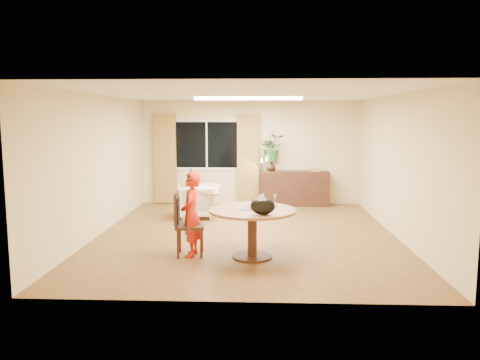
% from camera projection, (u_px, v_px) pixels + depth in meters
% --- Properties ---
extents(floor, '(6.50, 6.50, 0.00)m').
position_uv_depth(floor, '(246.00, 235.00, 8.76)').
color(floor, brown).
rests_on(floor, ground).
extents(ceiling, '(6.50, 6.50, 0.00)m').
position_uv_depth(ceiling, '(247.00, 94.00, 8.42)').
color(ceiling, white).
rests_on(ceiling, wall_back).
extents(wall_back, '(5.50, 0.00, 5.50)m').
position_uv_depth(wall_back, '(250.00, 153.00, 11.81)').
color(wall_back, beige).
rests_on(wall_back, floor).
extents(wall_left, '(0.00, 6.50, 6.50)m').
position_uv_depth(wall_left, '(99.00, 165.00, 8.71)').
color(wall_left, beige).
rests_on(wall_left, floor).
extents(wall_right, '(0.00, 6.50, 6.50)m').
position_uv_depth(wall_right, '(398.00, 166.00, 8.48)').
color(wall_right, beige).
rests_on(wall_right, floor).
extents(window, '(1.70, 0.03, 1.30)m').
position_uv_depth(window, '(207.00, 145.00, 11.81)').
color(window, white).
rests_on(window, wall_back).
extents(curtain_left, '(0.55, 0.08, 2.25)m').
position_uv_depth(curtain_left, '(165.00, 159.00, 11.83)').
color(curtain_left, olive).
rests_on(curtain_left, wall_back).
extents(curtain_right, '(0.55, 0.08, 2.25)m').
position_uv_depth(curtain_right, '(248.00, 159.00, 11.74)').
color(curtain_right, olive).
rests_on(curtain_right, wall_back).
extents(ceiling_panel, '(2.20, 0.35, 0.05)m').
position_uv_depth(ceiling_panel, '(248.00, 99.00, 9.62)').
color(ceiling_panel, white).
rests_on(ceiling_panel, ceiling).
extents(dining_table, '(1.35, 1.35, 0.77)m').
position_uv_depth(dining_table, '(252.00, 220.00, 7.25)').
color(dining_table, brown).
rests_on(dining_table, floor).
extents(dining_chair, '(0.52, 0.48, 1.02)m').
position_uv_depth(dining_chair, '(190.00, 224.00, 7.38)').
color(dining_chair, black).
rests_on(dining_chair, floor).
extents(child, '(0.50, 0.33, 1.34)m').
position_uv_depth(child, '(191.00, 214.00, 7.33)').
color(child, '#B7170E').
rests_on(child, floor).
extents(laptop, '(0.43, 0.36, 0.25)m').
position_uv_depth(laptop, '(252.00, 201.00, 7.19)').
color(laptop, '#B7B7BC').
rests_on(laptop, dining_table).
extents(tumbler, '(0.09, 0.09, 0.11)m').
position_uv_depth(tumbler, '(253.00, 202.00, 7.48)').
color(tumbler, white).
rests_on(tumbler, dining_table).
extents(wine_glass, '(0.07, 0.07, 0.20)m').
position_uv_depth(wine_glass, '(275.00, 200.00, 7.45)').
color(wine_glass, white).
rests_on(wine_glass, dining_table).
extents(pot_lid, '(0.23, 0.23, 0.03)m').
position_uv_depth(pot_lid, '(266.00, 205.00, 7.50)').
color(pot_lid, white).
rests_on(pot_lid, dining_table).
extents(handbag, '(0.39, 0.26, 0.25)m').
position_uv_depth(handbag, '(263.00, 206.00, 6.79)').
color(handbag, black).
rests_on(handbag, dining_table).
extents(armchair, '(0.90, 0.92, 0.71)m').
position_uv_depth(armchair, '(196.00, 201.00, 10.24)').
color(armchair, '#BCAC95').
rests_on(armchair, floor).
extents(throw, '(0.47, 0.57, 0.03)m').
position_uv_depth(throw, '(209.00, 185.00, 10.08)').
color(throw, beige).
rests_on(throw, armchair).
extents(sideboard, '(1.72, 0.42, 0.86)m').
position_uv_depth(sideboard, '(294.00, 188.00, 11.64)').
color(sideboard, black).
rests_on(sideboard, floor).
extents(vase, '(0.30, 0.30, 0.25)m').
position_uv_depth(vase, '(271.00, 166.00, 11.59)').
color(vase, black).
rests_on(vase, sideboard).
extents(bouquet, '(0.67, 0.61, 0.66)m').
position_uv_depth(bouquet, '(272.00, 148.00, 11.53)').
color(bouquet, '#2A6927').
rests_on(bouquet, vase).
extents(book_stack, '(0.23, 0.19, 0.08)m').
position_uv_depth(book_stack, '(315.00, 170.00, 11.56)').
color(book_stack, '#966B4C').
rests_on(book_stack, sideboard).
extents(desk_lamp, '(0.18, 0.18, 0.34)m').
position_uv_depth(desk_lamp, '(261.00, 164.00, 11.55)').
color(desk_lamp, black).
rests_on(desk_lamp, sideboard).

